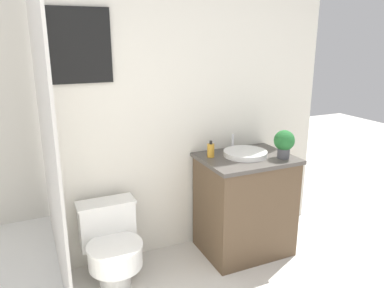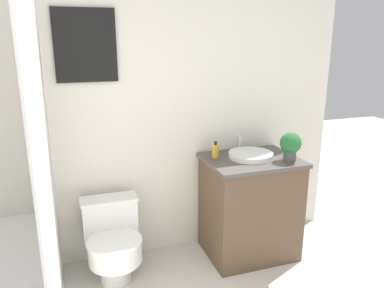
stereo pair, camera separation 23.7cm
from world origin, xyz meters
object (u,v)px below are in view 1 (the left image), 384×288
object	(u,v)px
toilet	(112,244)
soap_bottle	(211,150)
sink	(245,153)
potted_plant	(284,142)

from	to	relation	value
toilet	soap_bottle	size ratio (longest dim) A/B	4.41
sink	potted_plant	world-z (taller)	potted_plant
toilet	potted_plant	distance (m)	1.46
toilet	soap_bottle	bearing A→B (deg)	5.51
sink	soap_bottle	size ratio (longest dim) A/B	2.92
toilet	sink	xyz separation A→B (m)	(1.07, -0.01, 0.53)
soap_bottle	potted_plant	xyz separation A→B (m)	(0.49, -0.25, 0.07)
potted_plant	toilet	bearing A→B (deg)	172.53
toilet	potted_plant	world-z (taller)	potted_plant
sink	potted_plant	distance (m)	0.31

